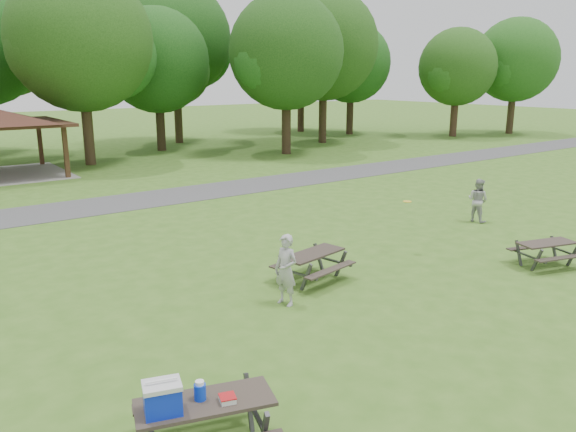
{
  "coord_description": "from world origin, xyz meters",
  "views": [
    {
      "loc": [
        -7.9,
        -8.19,
        5.1
      ],
      "look_at": [
        1.0,
        4.0,
        1.3
      ],
      "focal_mm": 35.0,
      "sensor_mm": 36.0,
      "label": 1
    }
  ],
  "objects_px": {
    "frisbee_thrower": "(286,270)",
    "picnic_table_near": "(192,407)",
    "picnic_table_middle": "(313,259)",
    "frisbee_catcher": "(478,200)"
  },
  "relations": [
    {
      "from": "picnic_table_middle",
      "to": "frisbee_thrower",
      "type": "relative_size",
      "value": 1.21
    },
    {
      "from": "picnic_table_middle",
      "to": "frisbee_catcher",
      "type": "xyz_separation_m",
      "value": [
        8.47,
        1.21,
        0.21
      ]
    },
    {
      "from": "picnic_table_near",
      "to": "picnic_table_middle",
      "type": "distance_m",
      "value": 7.07
    },
    {
      "from": "picnic_table_middle",
      "to": "frisbee_catcher",
      "type": "distance_m",
      "value": 8.56
    },
    {
      "from": "frisbee_thrower",
      "to": "frisbee_catcher",
      "type": "bearing_deg",
      "value": 87.78
    },
    {
      "from": "frisbee_thrower",
      "to": "picnic_table_near",
      "type": "bearing_deg",
      "value": -63.34
    },
    {
      "from": "picnic_table_middle",
      "to": "frisbee_thrower",
      "type": "height_order",
      "value": "frisbee_thrower"
    },
    {
      "from": "picnic_table_middle",
      "to": "picnic_table_near",
      "type": "bearing_deg",
      "value": -141.97
    },
    {
      "from": "picnic_table_near",
      "to": "frisbee_catcher",
      "type": "relative_size",
      "value": 1.45
    },
    {
      "from": "picnic_table_near",
      "to": "frisbee_thrower",
      "type": "bearing_deg",
      "value": 40.52
    }
  ]
}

